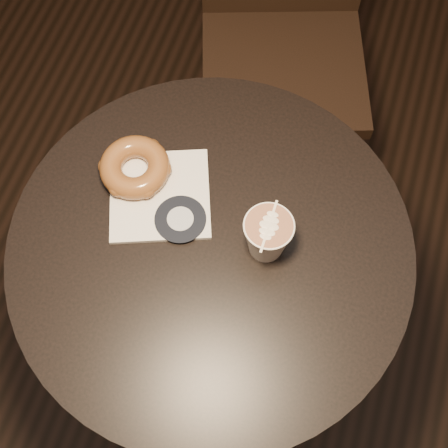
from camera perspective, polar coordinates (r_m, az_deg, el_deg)
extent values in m
plane|color=black|center=(1.78, -0.77, -10.94)|extent=(4.50, 4.50, 0.00)
cylinder|color=black|center=(1.08, -1.24, -2.24)|extent=(0.70, 0.70, 0.03)
cylinder|color=black|center=(1.42, -0.95, -7.64)|extent=(0.07, 0.07, 0.70)
cylinder|color=black|center=(1.77, -0.77, -10.87)|extent=(0.44, 0.44, 0.02)
cube|color=black|center=(1.63, 5.42, 14.07)|extent=(0.51, 0.51, 0.04)
cylinder|color=black|center=(1.72, -0.67, 4.82)|extent=(0.04, 0.04, 0.46)
cylinder|color=black|center=(1.75, 10.70, 4.89)|extent=(0.04, 0.04, 0.46)
cylinder|color=black|center=(1.91, -0.79, 13.94)|extent=(0.04, 0.04, 0.46)
cylinder|color=black|center=(1.94, 9.76, 13.87)|extent=(0.04, 0.04, 0.46)
cube|color=white|center=(1.10, -5.88, 2.62)|extent=(0.22, 0.22, 0.01)
torus|color=brown|center=(1.11, -8.16, 5.17)|extent=(0.12, 0.12, 0.04)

